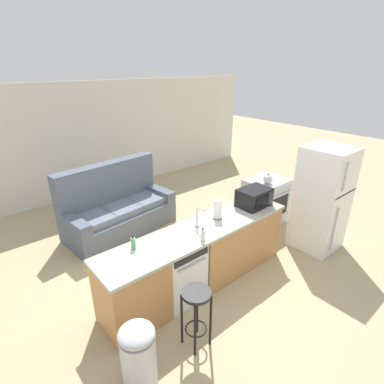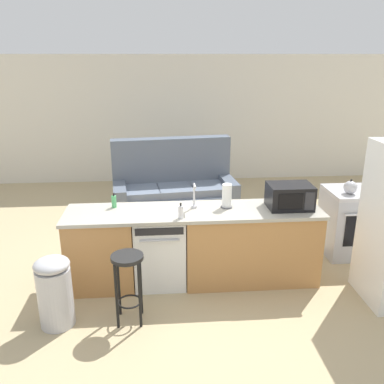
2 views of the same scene
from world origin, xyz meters
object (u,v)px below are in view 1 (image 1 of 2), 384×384
Objects in this scene: microwave at (254,197)px; trash_bin at (139,356)px; dishwasher at (177,270)px; kettle at (268,179)px; soap_bottle at (203,235)px; dish_soap_bottle at (133,243)px; stove_range at (265,201)px; bar_stool at (196,307)px; couch at (117,210)px; refrigerator at (322,199)px; paper_towel_roll at (218,210)px.

microwave is 0.68× the size of trash_bin.
dishwasher is 2.53m from kettle.
soap_bottle reaches higher than dishwasher.
trash_bin is (-0.52, -0.91, -0.59)m from dish_soap_bottle.
dishwasher is 0.64m from soap_bottle.
stove_range is 4.39× the size of kettle.
couch is at bearing 79.23° from bar_stool.
refrigerator reaches higher than paper_towel_roll.
couch reaches higher than stove_range.
soap_bottle is at bearing 43.05° from bar_stool.
kettle is at bearing 99.66° from refrigerator.
soap_bottle is at bearing -169.99° from microwave.
dishwasher is 1.00m from paper_towel_roll.
couch is (0.24, 2.19, -0.03)m from dishwasher.
dish_soap_bottle is at bearing -110.64° from couch.
dish_soap_bottle is at bearing 152.37° from soap_bottle.
paper_towel_roll is at bearing 4.74° from dishwasher.
dishwasher is at bearing -96.30° from couch.
trash_bin is at bearing -144.49° from dishwasher.
microwave is (-1.09, -0.55, 0.59)m from stove_range.
microwave is 2.84× the size of dish_soap_bottle.
dish_soap_bottle is 1.03m from bar_stool.
refrigerator is 9.96× the size of dish_soap_bottle.
refrigerator is at bearing -49.23° from couch.
paper_towel_roll is at bearing 161.29° from refrigerator.
refrigerator is 2.39m from soap_bottle.
bar_stool is (-2.92, -1.29, 0.08)m from stove_range.
stove_range is at bearing 19.52° from trash_bin.
paper_towel_roll is (-0.72, 0.07, -0.00)m from microwave.
microwave reaches higher than trash_bin.
trash_bin is at bearing -113.63° from couch.
kettle is (-0.17, -0.13, 0.53)m from stove_range.
dishwasher is 2.20m from couch.
stove_range is at bearing 37.16° from kettle.
bar_stool is at bearing -100.77° from couch.
stove_range is at bearing 11.91° from dishwasher.
kettle is at bearing -142.84° from stove_range.
bar_stool is at bearing -156.14° from stove_range.
paper_towel_roll is at bearing 36.24° from bar_stool.
paper_towel_roll reaches higher than soap_bottle.
refrigerator is 0.84× the size of couch.
kettle reaches higher than soap_bottle.
trash_bin is (-1.04, -0.74, -0.04)m from dishwasher.
stove_range is 5.11× the size of dish_soap_bottle.
microwave reaches higher than kettle.
couch is at bearing 66.37° from trash_bin.
paper_towel_roll reaches higher than trash_bin.
soap_bottle is at bearing -161.87° from stove_range.
dishwasher is at bearing 66.95° from bar_stool.
paper_towel_roll is 1.38× the size of kettle.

